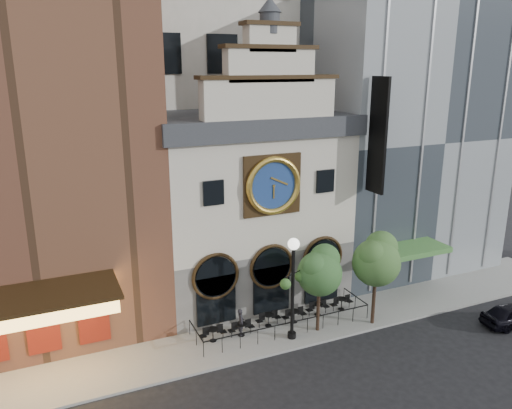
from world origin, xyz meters
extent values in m
plane|color=black|center=(0.00, 0.00, 0.00)|extent=(120.00, 120.00, 0.00)
cube|color=gray|center=(0.00, 2.50, 0.07)|extent=(44.00, 5.00, 0.15)
cube|color=#605E5B|center=(0.00, 8.00, 2.15)|extent=(12.00, 8.00, 4.00)
cube|color=beige|center=(0.00, 8.00, 7.65)|extent=(12.00, 8.00, 7.00)
cube|color=#2D3035|center=(0.00, 8.00, 11.75)|extent=(12.60, 8.60, 1.20)
cube|color=black|center=(0.00, 3.92, 8.55)|extent=(3.60, 0.25, 3.60)
cylinder|color=navy|center=(0.00, 3.78, 8.55)|extent=(3.10, 0.12, 3.10)
torus|color=gold|center=(0.00, 3.70, 8.55)|extent=(3.46, 0.36, 3.46)
cylinder|color=#2D3035|center=(0.00, 4.40, 17.45)|extent=(1.10, 1.10, 1.10)
cone|color=#2D3035|center=(0.00, 4.40, 18.40)|extent=(1.30, 1.30, 0.80)
cube|color=brown|center=(-13.00, 10.00, 12.65)|extent=(14.00, 12.00, 25.00)
cube|color=#FFBF59|center=(-13.00, 2.30, 4.35)|extent=(7.00, 3.40, 0.70)
cube|color=black|center=(-13.00, 2.30, 4.80)|extent=(7.40, 3.80, 0.15)
cube|color=maroon|center=(-13.00, 3.95, 2.15)|extent=(5.60, 0.15, 2.60)
cube|color=gray|center=(13.00, 10.00, 10.15)|extent=(14.00, 12.00, 20.00)
cube|color=#4C8D40|center=(10.00, 2.80, 3.45)|extent=(4.50, 2.40, 0.35)
cube|color=black|center=(6.60, 3.00, 11.15)|extent=(0.18, 1.60, 7.00)
cube|color=silver|center=(0.00, 20.00, 20.00)|extent=(20.00, 16.00, 40.00)
cylinder|color=black|center=(-4.30, 2.54, 0.89)|extent=(0.68, 0.68, 0.03)
cylinder|color=black|center=(-4.30, 2.54, 0.52)|extent=(0.06, 0.06, 0.72)
cylinder|color=black|center=(-2.61, 2.44, 0.89)|extent=(0.68, 0.68, 0.03)
cylinder|color=black|center=(-2.61, 2.44, 0.52)|extent=(0.06, 0.06, 0.72)
cylinder|color=black|center=(-0.71, 2.82, 0.89)|extent=(0.68, 0.68, 0.03)
cylinder|color=black|center=(-0.71, 2.82, 0.52)|extent=(0.06, 0.06, 0.72)
cylinder|color=black|center=(0.92, 2.58, 0.89)|extent=(0.68, 0.68, 0.03)
cylinder|color=black|center=(0.92, 2.58, 0.52)|extent=(0.06, 0.06, 0.72)
cylinder|color=black|center=(2.71, 2.82, 0.89)|extent=(0.68, 0.68, 0.03)
cylinder|color=black|center=(2.71, 2.82, 0.52)|extent=(0.06, 0.06, 0.72)
cylinder|color=black|center=(4.48, 2.82, 0.89)|extent=(0.68, 0.68, 0.03)
cylinder|color=black|center=(4.48, 2.82, 0.52)|extent=(0.06, 0.06, 0.72)
imported|color=black|center=(-2.59, 2.54, 0.97)|extent=(0.55, 0.68, 1.63)
cylinder|color=black|center=(-0.05, 1.06, 2.90)|extent=(0.20, 0.20, 5.50)
cylinder|color=black|center=(-0.05, 1.06, 0.32)|extent=(0.48, 0.48, 0.33)
sphere|color=white|center=(-0.05, 1.06, 5.87)|extent=(0.66, 0.66, 0.66)
sphere|color=#356026|center=(-0.65, 0.78, 3.73)|extent=(0.62, 0.62, 0.62)
sphere|color=#356026|center=(0.55, 1.33, 3.73)|extent=(0.62, 0.62, 0.62)
cylinder|color=#382619|center=(1.76, 1.21, 1.55)|extent=(0.20, 0.20, 2.80)
sphere|color=#2B5B24|center=(1.76, 1.21, 3.75)|extent=(2.60, 2.60, 2.60)
sphere|color=#2B5B24|center=(2.26, 1.51, 4.45)|extent=(1.80, 1.80, 1.80)
sphere|color=#2B5B24|center=(1.36, 1.01, 4.25)|extent=(1.60, 1.60, 1.60)
cylinder|color=#382619|center=(5.25, 0.61, 1.68)|extent=(0.22, 0.22, 3.06)
sphere|color=#376226|center=(5.25, 0.61, 4.08)|extent=(2.84, 2.84, 2.84)
sphere|color=#376226|center=(5.79, 0.94, 4.84)|extent=(1.96, 1.96, 1.96)
sphere|color=#376226|center=(4.81, 0.39, 4.62)|extent=(1.75, 1.75, 1.75)
camera|label=1|loc=(-12.27, -21.48, 15.25)|focal=35.00mm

